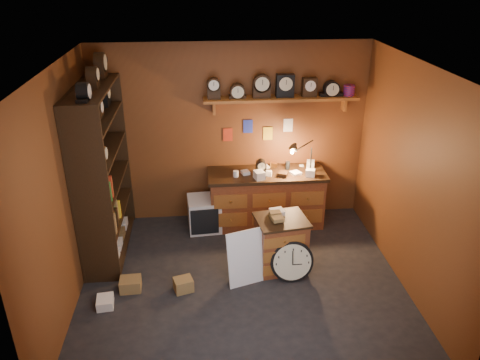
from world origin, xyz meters
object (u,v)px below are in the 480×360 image
shelving_unit (99,167)px  big_round_clock (292,261)px  workbench (266,195)px  low_cabinet (281,241)px

shelving_unit → big_round_clock: bearing=-21.3°
shelving_unit → big_round_clock: 2.78m
big_round_clock → shelving_unit: bearing=158.7°
shelving_unit → workbench: (2.29, 0.49, -0.78)m
workbench → low_cabinet: size_ratio=2.14×
shelving_unit → workbench: size_ratio=1.48×
workbench → low_cabinet: (0.03, -1.16, -0.08)m
shelving_unit → workbench: 2.47m
big_round_clock → low_cabinet: bearing=109.8°
low_cabinet → big_round_clock: size_ratio=1.49×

